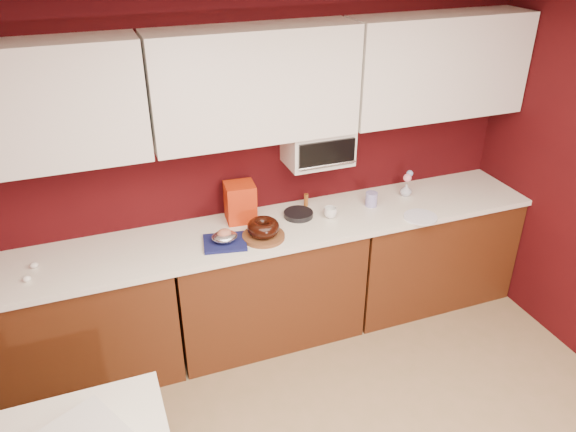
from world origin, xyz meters
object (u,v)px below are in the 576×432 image
(coffee_mug, at_px, (330,212))
(blue_jar, at_px, (371,199))
(flower_vase, at_px, (406,189))
(bundt_cake, at_px, (263,227))
(pandoro_box, at_px, (240,202))
(foil_ham_nest, at_px, (225,237))
(toaster_oven, at_px, (318,146))

(coffee_mug, relative_size, blue_jar, 0.87)
(blue_jar, bearing_deg, flower_vase, 9.25)
(flower_vase, bearing_deg, bundt_cake, -169.74)
(pandoro_box, bearing_deg, coffee_mug, -12.69)
(foil_ham_nest, bearing_deg, blue_jar, 7.44)
(pandoro_box, relative_size, flower_vase, 2.56)
(toaster_oven, bearing_deg, pandoro_box, 179.11)
(coffee_mug, bearing_deg, toaster_oven, 99.94)
(toaster_oven, height_order, foil_ham_nest, toaster_oven)
(coffee_mug, bearing_deg, flower_vase, 9.36)
(toaster_oven, height_order, blue_jar, toaster_oven)
(bundt_cake, xyz_separation_m, coffee_mug, (0.53, 0.11, -0.03))
(blue_jar, bearing_deg, coffee_mug, -170.55)
(foil_ham_nest, xyz_separation_m, coffee_mug, (0.79, 0.09, -0.01))
(coffee_mug, distance_m, flower_vase, 0.69)
(toaster_oven, bearing_deg, coffee_mug, -80.06)
(toaster_oven, xyz_separation_m, blue_jar, (0.39, -0.12, -0.42))
(flower_vase, bearing_deg, coffee_mug, -170.64)
(bundt_cake, bearing_deg, blue_jar, 10.63)
(foil_ham_nest, distance_m, flower_vase, 1.48)
(coffee_mug, relative_size, flower_vase, 0.85)
(foil_ham_nest, distance_m, blue_jar, 1.15)
(toaster_oven, xyz_separation_m, foil_ham_nest, (-0.76, -0.27, -0.42))
(blue_jar, relative_size, flower_vase, 0.97)
(blue_jar, bearing_deg, toaster_oven, 162.64)
(pandoro_box, height_order, flower_vase, pandoro_box)
(bundt_cake, xyz_separation_m, foil_ham_nest, (-0.26, 0.02, -0.03))
(toaster_oven, relative_size, flower_vase, 4.22)
(pandoro_box, relative_size, coffee_mug, 3.03)
(coffee_mug, bearing_deg, foil_ham_nest, -173.46)
(toaster_oven, height_order, pandoro_box, toaster_oven)
(bundt_cake, bearing_deg, foil_ham_nest, 176.30)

